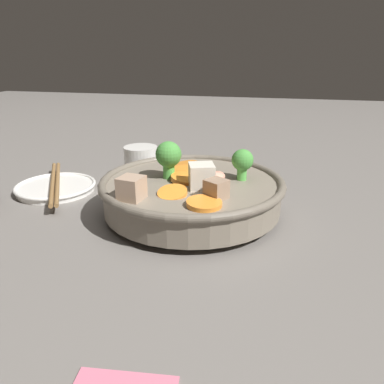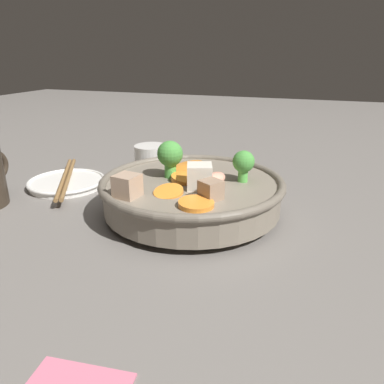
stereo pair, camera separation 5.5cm
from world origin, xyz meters
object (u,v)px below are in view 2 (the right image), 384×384
at_px(stirfry_bowl, 192,191).
at_px(side_saucer, 67,182).
at_px(chopsticks_pair, 66,177).
at_px(tea_cup, 151,161).

height_order(stirfry_bowl, side_saucer, stirfry_bowl).
bearing_deg(chopsticks_pair, tea_cup, -49.34).
distance_m(stirfry_bowl, side_saucer, 0.26).
bearing_deg(tea_cup, side_saucer, 130.66).
height_order(side_saucer, tea_cup, tea_cup).
xyz_separation_m(stirfry_bowl, side_saucer, (0.04, 0.25, -0.03)).
relative_size(side_saucer, chopsticks_pair, 0.68).
bearing_deg(chopsticks_pair, stirfry_bowl, -98.75).
relative_size(tea_cup, chopsticks_pair, 0.32).
bearing_deg(stirfry_bowl, chopsticks_pair, 81.25).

